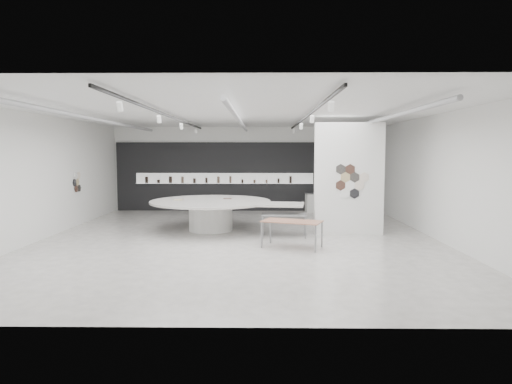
{
  "coord_description": "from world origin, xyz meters",
  "views": [
    {
      "loc": [
        0.7,
        -13.71,
        2.66
      ],
      "look_at": [
        0.5,
        1.2,
        1.35
      ],
      "focal_mm": 32.0,
      "sensor_mm": 36.0,
      "label": 1
    }
  ],
  "objects_px": {
    "sample_table_stone": "(284,216)",
    "sample_table_wood": "(292,223)",
    "partition_column": "(349,179)",
    "display_island": "(213,211)",
    "kitchen_counter": "(322,203)"
  },
  "relations": [
    {
      "from": "partition_column",
      "to": "sample_table_stone",
      "type": "bearing_deg",
      "value": -166.05
    },
    {
      "from": "display_island",
      "to": "sample_table_stone",
      "type": "distance_m",
      "value": 2.59
    },
    {
      "from": "partition_column",
      "to": "sample_table_wood",
      "type": "xyz_separation_m",
      "value": [
        -1.97,
        -2.15,
        -1.1
      ]
    },
    {
      "from": "display_island",
      "to": "sample_table_stone",
      "type": "bearing_deg",
      "value": -17.38
    },
    {
      "from": "kitchen_counter",
      "to": "partition_column",
      "type": "bearing_deg",
      "value": -93.91
    },
    {
      "from": "display_island",
      "to": "sample_table_stone",
      "type": "height_order",
      "value": "display_island"
    },
    {
      "from": "sample_table_stone",
      "to": "kitchen_counter",
      "type": "height_order",
      "value": "kitchen_counter"
    },
    {
      "from": "display_island",
      "to": "sample_table_wood",
      "type": "bearing_deg",
      "value": -39.94
    },
    {
      "from": "partition_column",
      "to": "display_island",
      "type": "relative_size",
      "value": 0.66
    },
    {
      "from": "sample_table_wood",
      "to": "sample_table_stone",
      "type": "height_order",
      "value": "sample_table_wood"
    },
    {
      "from": "partition_column",
      "to": "kitchen_counter",
      "type": "height_order",
      "value": "partition_column"
    },
    {
      "from": "sample_table_stone",
      "to": "partition_column",
      "type": "bearing_deg",
      "value": 13.95
    },
    {
      "from": "sample_table_wood",
      "to": "display_island",
      "type": "bearing_deg",
      "value": 132.58
    },
    {
      "from": "partition_column",
      "to": "display_island",
      "type": "bearing_deg",
      "value": 172.79
    },
    {
      "from": "sample_table_stone",
      "to": "sample_table_wood",
      "type": "bearing_deg",
      "value": -84.9
    }
  ]
}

